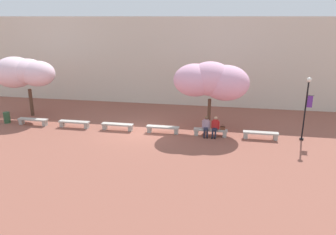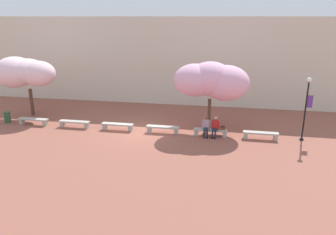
{
  "view_description": "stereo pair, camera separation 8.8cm",
  "coord_description": "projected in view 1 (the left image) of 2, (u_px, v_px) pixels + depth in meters",
  "views": [
    {
      "loc": [
        5.42,
        -19.55,
        7.21
      ],
      "look_at": [
        1.83,
        0.2,
        1.0
      ],
      "focal_mm": 35.0,
      "sensor_mm": 36.0,
      "label": 1
    },
    {
      "loc": [
        5.51,
        -19.53,
        7.21
      ],
      "look_at": [
        1.83,
        0.2,
        1.0
      ],
      "focal_mm": 35.0,
      "sensor_mm": 36.0,
      "label": 2
    }
  ],
  "objects": [
    {
      "name": "cherry_tree_secondary",
      "position": [
        24.0,
        72.0,
        23.87
      ],
      "size": [
        4.54,
        2.96,
        4.43
      ],
      "color": "#513828",
      "rests_on": "ground"
    },
    {
      "name": "person_seated_right",
      "position": [
        215.0,
        126.0,
        20.34
      ],
      "size": [
        0.51,
        0.72,
        1.29
      ],
      "color": "black",
      "rests_on": "ground"
    },
    {
      "name": "stone_bench_west_end",
      "position": [
        33.0,
        121.0,
        22.64
      ],
      "size": [
        2.12,
        0.44,
        0.45
      ],
      "color": "#ADA89E",
      "rests_on": "ground"
    },
    {
      "name": "cherry_tree_main",
      "position": [
        211.0,
        81.0,
        20.93
      ],
      "size": [
        4.85,
        2.89,
        4.49
      ],
      "color": "#513828",
      "rests_on": "ground"
    },
    {
      "name": "stone_bench_near_east",
      "position": [
        163.0,
        128.0,
        21.08
      ],
      "size": [
        2.12,
        0.44,
        0.45
      ],
      "color": "#ADA89E",
      "rests_on": "ground"
    },
    {
      "name": "person_seated_left",
      "position": [
        206.0,
        125.0,
        20.44
      ],
      "size": [
        0.51,
        0.7,
        1.29
      ],
      "color": "black",
      "rests_on": "ground"
    },
    {
      "name": "stone_bench_center",
      "position": [
        117.0,
        126.0,
        21.6
      ],
      "size": [
        2.12,
        0.44,
        0.45
      ],
      "color": "#ADA89E",
      "rests_on": "ground"
    },
    {
      "name": "stone_bench_east_end",
      "position": [
        210.0,
        131.0,
        20.55
      ],
      "size": [
        2.12,
        0.44,
        0.45
      ],
      "color": "#ADA89E",
      "rests_on": "ground"
    },
    {
      "name": "ground_plane",
      "position": [
        140.0,
        131.0,
        21.43
      ],
      "size": [
        100.0,
        100.0,
        0.0
      ],
      "primitive_type": "plane",
      "color": "#8E5142"
    },
    {
      "name": "lamp_post_with_banner",
      "position": [
        306.0,
        103.0,
        19.3
      ],
      "size": [
        0.54,
        0.28,
        3.85
      ],
      "color": "black",
      "rests_on": "ground"
    },
    {
      "name": "stone_bench_far_east",
      "position": [
        261.0,
        134.0,
        20.03
      ],
      "size": [
        2.12,
        0.44,
        0.45
      ],
      "color": "#ADA89E",
      "rests_on": "ground"
    },
    {
      "name": "handbag",
      "position": [
        223.0,
        128.0,
        20.36
      ],
      "size": [
        0.3,
        0.15,
        0.34
      ],
      "color": "brown",
      "rests_on": "stone_bench_east_end"
    },
    {
      "name": "stone_bench_near_west",
      "position": [
        74.0,
        123.0,
        22.12
      ],
      "size": [
        2.12,
        0.44,
        0.45
      ],
      "color": "#ADA89E",
      "rests_on": "ground"
    },
    {
      "name": "trash_bin",
      "position": [
        7.0,
        118.0,
        23.07
      ],
      "size": [
        0.44,
        0.44,
        0.78
      ],
      "primitive_type": "cylinder",
      "color": "#2D5133",
      "rests_on": "ground"
    },
    {
      "name": "building_facade",
      "position": [
        166.0,
        59.0,
        28.98
      ],
      "size": [
        34.79,
        4.0,
        7.22
      ],
      "primitive_type": "cube",
      "color": "beige",
      "rests_on": "ground"
    }
  ]
}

